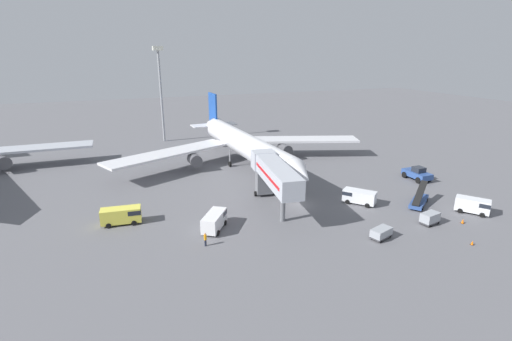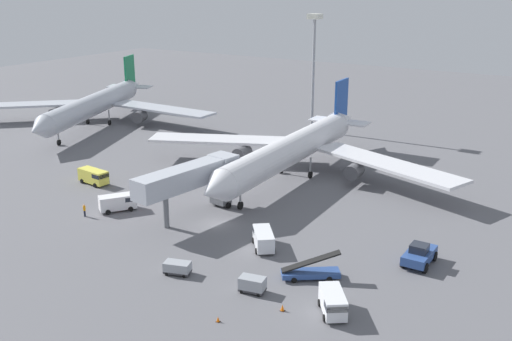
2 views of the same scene
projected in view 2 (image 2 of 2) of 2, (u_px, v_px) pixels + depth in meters
ground_plane at (217, 224)px, 76.73m from camera, size 300.00×300.00×0.00m
airplane_at_gate at (295, 148)px, 93.75m from camera, size 53.97×49.16×12.75m
jet_bridge at (194, 178)px, 77.60m from camera, size 5.41×16.43×7.19m
pushback_tug at (419, 254)px, 65.52m from camera, size 2.84×5.16×2.44m
belt_loader_truck at (311, 272)px, 62.49m from camera, size 5.98×5.01×3.00m
service_van_mid_right at (333, 302)px, 55.68m from camera, size 4.19×4.73×2.16m
service_van_near_center at (94, 176)px, 91.27m from camera, size 5.31×2.59×2.25m
service_van_far_left at (263, 238)px, 69.61m from camera, size 4.58×4.97×2.08m
service_van_near_right at (119, 202)px, 80.82m from camera, size 4.36×5.09×2.18m
baggage_cart_far_right at (252, 284)px, 59.73m from camera, size 2.78×1.94×1.59m
baggage_cart_near_left at (177, 267)px, 63.46m from camera, size 3.08×2.24×1.35m
ground_crew_worker_foreground at (84, 210)px, 78.83m from camera, size 0.43×0.43×1.73m
safety_cone_alpha at (218, 319)px, 54.67m from camera, size 0.36×0.36×0.56m
safety_cone_bravo at (282, 308)px, 56.47m from camera, size 0.43×0.43×0.66m
airplane_background at (96, 104)px, 127.35m from camera, size 49.12×48.09×12.47m
apron_light_mast at (314, 50)px, 118.82m from camera, size 2.40×2.40×23.40m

